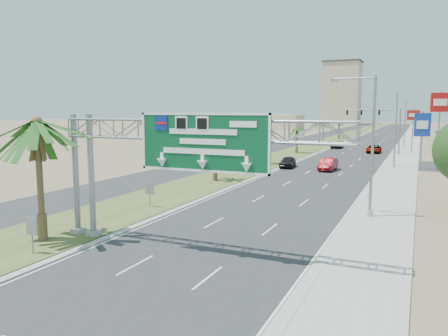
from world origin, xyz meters
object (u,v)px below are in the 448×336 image
at_px(car_mid_lane, 328,164).
at_px(car_far, 337,145).
at_px(signal_mast, 387,126).
at_px(car_right_lane, 374,149).
at_px(sign_gantry, 180,140).
at_px(pole_sign_red_far, 413,118).
at_px(palm_near, 37,123).
at_px(pole_sign_blue, 422,127).
at_px(pole_sign_red_near, 440,108).
at_px(car_left_lane, 288,162).

bearing_deg(car_mid_lane, car_far, 99.14).
relative_size(signal_mast, car_mid_lane, 2.12).
xyz_separation_m(car_mid_lane, car_right_lane, (3.01, 26.77, -0.08)).
xyz_separation_m(sign_gantry, pole_sign_red_far, (10.24, 67.49, 0.16)).
bearing_deg(palm_near, sign_gantry, 13.32).
bearing_deg(pole_sign_blue, pole_sign_red_near, -8.35).
height_order(pole_sign_red_near, pole_sign_red_far, pole_sign_red_near).
relative_size(sign_gantry, car_mid_lane, 3.45).
relative_size(car_left_lane, car_mid_lane, 0.92).
distance_m(sign_gantry, pole_sign_red_near, 43.71).
bearing_deg(car_far, signal_mast, -34.15).
relative_size(palm_near, car_mid_lane, 1.72).
bearing_deg(sign_gantry, pole_sign_blue, 74.27).
height_order(sign_gantry, palm_near, palm_near).
bearing_deg(car_left_lane, palm_near, -101.37).
xyz_separation_m(palm_near, signal_mast, (14.37, 63.97, -2.08)).
bearing_deg(palm_near, pole_sign_red_near, 63.33).
relative_size(signal_mast, car_right_lane, 2.00).
bearing_deg(pole_sign_red_far, sign_gantry, -98.63).
xyz_separation_m(car_mid_lane, pole_sign_red_near, (12.62, 5.68, 7.17)).
bearing_deg(car_mid_lane, palm_near, -102.39).
height_order(palm_near, car_far, palm_near).
bearing_deg(pole_sign_blue, car_left_lane, -161.74).
distance_m(car_left_lane, car_right_lane, 27.50).
height_order(pole_sign_blue, pole_sign_red_far, pole_sign_red_far).
distance_m(car_mid_lane, car_far, 34.23).
distance_m(car_left_lane, car_mid_lane, 5.51).
height_order(car_mid_lane, pole_sign_red_near, pole_sign_red_near).
bearing_deg(pole_sign_red_far, pole_sign_red_near, -82.50).
relative_size(car_far, pole_sign_blue, 0.63).
distance_m(pole_sign_red_near, pole_sign_red_far, 26.30).
height_order(car_mid_lane, pole_sign_red_far, pole_sign_red_far).
relative_size(sign_gantry, car_right_lane, 3.25).
relative_size(car_left_lane, pole_sign_blue, 0.59).
height_order(car_mid_lane, car_far, car_mid_lane).
bearing_deg(car_left_lane, car_right_lane, 66.16).
xyz_separation_m(car_mid_lane, car_far, (-4.68, 33.91, -0.11)).
xyz_separation_m(sign_gantry, car_left_lane, (-4.44, 36.41, -5.30)).
height_order(car_right_lane, pole_sign_red_far, pole_sign_red_far).
height_order(palm_near, pole_sign_blue, palm_near).
height_order(sign_gantry, pole_sign_red_near, pole_sign_red_near).
height_order(car_mid_lane, pole_sign_blue, pole_sign_blue).
relative_size(car_mid_lane, car_far, 1.02).
xyz_separation_m(sign_gantry, car_mid_lane, (1.04, 35.80, -5.26)).
height_order(signal_mast, pole_sign_blue, signal_mast).
distance_m(palm_near, car_mid_lane, 39.30).
bearing_deg(sign_gantry, pole_sign_red_near, 71.77).
bearing_deg(car_mid_lane, car_right_lane, 84.87).
xyz_separation_m(car_far, pole_sign_red_near, (17.30, -28.23, 7.28)).
relative_size(car_mid_lane, car_right_lane, 0.94).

